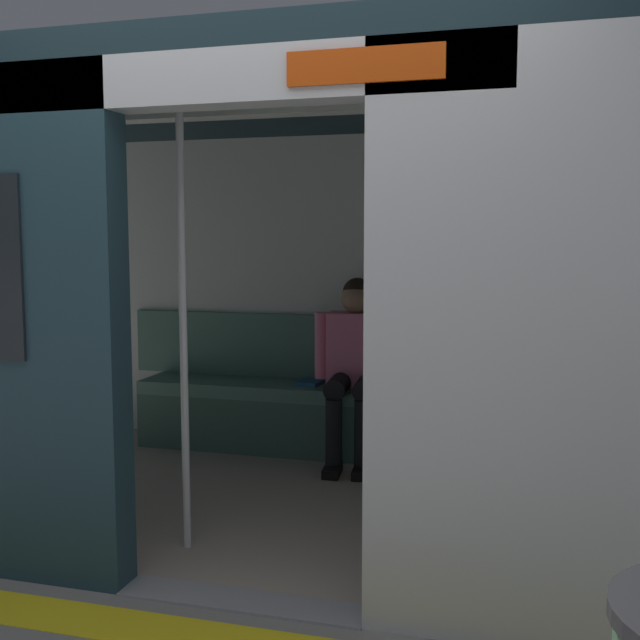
# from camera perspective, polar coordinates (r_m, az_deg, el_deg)

# --- Properties ---
(ground_plane) EXTENTS (60.00, 60.00, 0.00)m
(ground_plane) POSITION_cam_1_polar(r_m,az_deg,el_deg) (3.33, -5.76, -19.92)
(ground_plane) COLOR gray
(platform_edge_strip) EXTENTS (8.00, 0.24, 0.01)m
(platform_edge_strip) POSITION_cam_1_polar(r_m,az_deg,el_deg) (3.09, -7.97, -22.14)
(platform_edge_strip) COLOR yellow
(platform_edge_strip) RESTS_ON ground_plane
(train_car) EXTENTS (6.40, 2.64, 2.27)m
(train_car) POSITION_cam_1_polar(r_m,az_deg,el_deg) (4.11, -0.95, 6.62)
(train_car) COLOR silver
(train_car) RESTS_ON ground_plane
(bench_seat) EXTENTS (3.10, 0.44, 0.47)m
(bench_seat) POSITION_cam_1_polar(r_m,az_deg,el_deg) (5.15, 2.97, -6.26)
(bench_seat) COLOR #4C7566
(bench_seat) RESTS_ON ground_plane
(person_seated) EXTENTS (0.55, 0.70, 1.20)m
(person_seated) POSITION_cam_1_polar(r_m,az_deg,el_deg) (5.04, 2.59, -2.73)
(person_seated) COLOR pink
(person_seated) RESTS_ON ground_plane
(handbag) EXTENTS (0.26, 0.15, 0.17)m
(handbag) POSITION_cam_1_polar(r_m,az_deg,el_deg) (5.09, 8.22, -4.22)
(handbag) COLOR #262D4C
(handbag) RESTS_ON bench_seat
(book) EXTENTS (0.17, 0.23, 0.03)m
(book) POSITION_cam_1_polar(r_m,az_deg,el_deg) (5.27, -0.70, -4.58)
(book) COLOR #26598C
(book) RESTS_ON bench_seat
(grab_pole_door) EXTENTS (0.04, 0.04, 2.13)m
(grab_pole_door) POSITION_cam_1_polar(r_m,az_deg,el_deg) (3.61, -10.01, -0.27)
(grab_pole_door) COLOR silver
(grab_pole_door) RESTS_ON ground_plane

